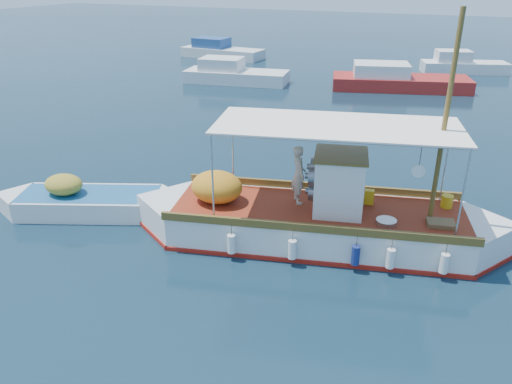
% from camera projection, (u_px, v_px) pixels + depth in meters
% --- Properties ---
extents(ground, '(160.00, 160.00, 0.00)m').
position_uv_depth(ground, '(303.00, 244.00, 13.88)').
color(ground, black).
rests_on(ground, ground).
extents(fishing_caique, '(10.31, 4.56, 6.46)m').
position_uv_depth(fishing_caique, '(315.00, 221.00, 13.91)').
color(fishing_caique, white).
rests_on(fishing_caique, ground).
extents(dinghy, '(5.46, 3.12, 1.44)m').
position_uv_depth(dinghy, '(88.00, 204.00, 15.56)').
color(dinghy, white).
rests_on(dinghy, ground).
extents(bg_boat_nw, '(7.08, 3.44, 1.80)m').
position_uv_depth(bg_boat_nw, '(233.00, 75.00, 33.31)').
color(bg_boat_nw, silver).
rests_on(bg_boat_nw, ground).
extents(bg_boat_n, '(8.85, 4.93, 1.80)m').
position_uv_depth(bg_boat_n, '(396.00, 81.00, 31.47)').
color(bg_boat_n, '#A5201B').
rests_on(bg_boat_n, ground).
extents(bg_boat_far_w, '(7.24, 2.73, 1.80)m').
position_uv_depth(bg_boat_far_w, '(220.00, 52.00, 42.65)').
color(bg_boat_far_w, silver).
rests_on(bg_boat_far_w, ground).
extents(bg_boat_far_n, '(6.28, 3.73, 1.80)m').
position_uv_depth(bg_boat_far_n, '(462.00, 66.00, 36.37)').
color(bg_boat_far_n, silver).
rests_on(bg_boat_far_n, ground).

